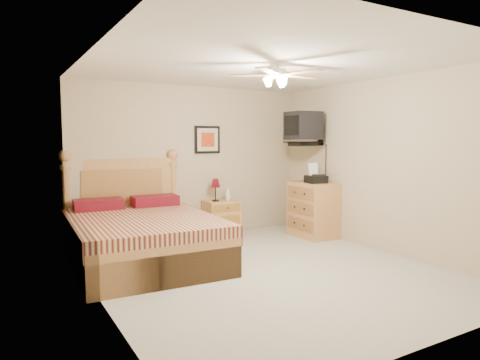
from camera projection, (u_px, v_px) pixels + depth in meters
name	position (u px, v px, depth m)	size (l,w,h in m)	color
floor	(267.00, 271.00, 5.28)	(4.50, 4.50, 0.00)	#ABA79B
ceiling	(268.00, 65.00, 5.05)	(4.00, 4.50, 0.04)	white
wall_back	(192.00, 162.00, 7.11)	(4.00, 0.04, 2.50)	tan
wall_front	(433.00, 189.00, 3.23)	(4.00, 0.04, 2.50)	tan
wall_left	(97.00, 178.00, 4.17)	(0.04, 4.50, 2.50)	tan
wall_right	(383.00, 165.00, 6.16)	(0.04, 4.50, 2.50)	tan
bed	(142.00, 207.00, 5.57)	(1.74, 2.29, 1.48)	#A57441
nightstand	(222.00, 218.00, 7.19)	(0.55, 0.42, 0.60)	#BB7540
table_lamp	(216.00, 190.00, 7.11)	(0.20, 0.20, 0.37)	#58040F
lotion_bottle	(228.00, 193.00, 7.20)	(0.09, 0.09, 0.24)	white
framed_picture	(207.00, 140.00, 7.19)	(0.46, 0.04, 0.46)	black
dresser	(313.00, 210.00, 7.14)	(0.54, 0.77, 0.91)	#AC6F46
fax_machine	(316.00, 173.00, 7.00)	(0.30, 0.32, 0.32)	black
magazine_lower	(305.00, 180.00, 7.33)	(0.22, 0.30, 0.03)	beige
magazine_upper	(304.00, 179.00, 7.35)	(0.19, 0.26, 0.02)	tan
wall_tv	(310.00, 128.00, 7.14)	(0.56, 0.46, 0.58)	black
ceiling_fan	(278.00, 75.00, 4.89)	(1.14, 1.14, 0.28)	white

